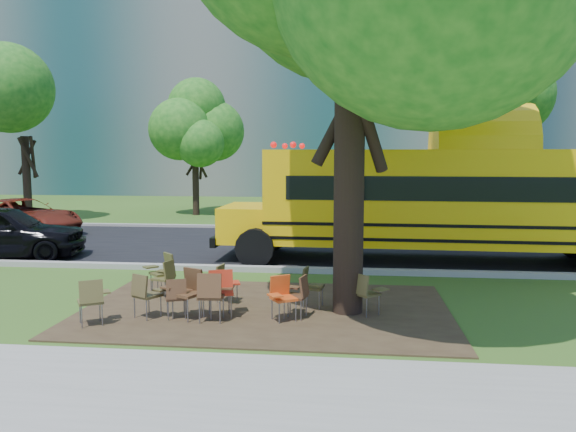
# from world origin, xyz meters

# --- Properties ---
(ground) EXTENTS (160.00, 160.00, 0.00)m
(ground) POSITION_xyz_m (0.00, 0.00, 0.00)
(ground) COLOR #32551A
(ground) RESTS_ON ground
(sidewalk) EXTENTS (60.00, 4.00, 0.04)m
(sidewalk) POSITION_xyz_m (0.00, -5.00, 0.02)
(sidewalk) COLOR gray
(sidewalk) RESTS_ON ground
(dirt_patch) EXTENTS (7.00, 4.50, 0.03)m
(dirt_patch) POSITION_xyz_m (1.00, -0.50, 0.01)
(dirt_patch) COLOR #382819
(dirt_patch) RESTS_ON ground
(asphalt_road) EXTENTS (80.00, 8.00, 0.04)m
(asphalt_road) POSITION_xyz_m (0.00, 7.00, 0.02)
(asphalt_road) COLOR black
(asphalt_road) RESTS_ON ground
(kerb_near) EXTENTS (80.00, 0.25, 0.14)m
(kerb_near) POSITION_xyz_m (0.00, 3.00, 0.07)
(kerb_near) COLOR gray
(kerb_near) RESTS_ON ground
(kerb_far) EXTENTS (80.00, 0.25, 0.14)m
(kerb_far) POSITION_xyz_m (0.00, 11.10, 0.07)
(kerb_far) COLOR gray
(kerb_far) RESTS_ON ground
(building_main) EXTENTS (38.00, 16.00, 22.00)m
(building_main) POSITION_xyz_m (-8.00, 36.00, 11.00)
(building_main) COLOR slate
(building_main) RESTS_ON ground
(bg_tree_0) EXTENTS (5.20, 5.20, 7.18)m
(bg_tree_0) POSITION_xyz_m (-12.00, 13.00, 4.57)
(bg_tree_0) COLOR black
(bg_tree_0) RESTS_ON ground
(bg_tree_2) EXTENTS (4.80, 4.80, 6.62)m
(bg_tree_2) POSITION_xyz_m (-5.00, 16.00, 4.21)
(bg_tree_2) COLOR black
(bg_tree_2) RESTS_ON ground
(bg_tree_3) EXTENTS (5.60, 5.60, 7.84)m
(bg_tree_3) POSITION_xyz_m (8.00, 14.00, 5.03)
(bg_tree_3) COLOR black
(bg_tree_3) RESTS_ON ground
(school_bus) EXTENTS (12.81, 3.20, 3.11)m
(school_bus) POSITION_xyz_m (5.92, 4.69, 1.80)
(school_bus) COLOR #F0B907
(school_bus) RESTS_ON ground
(chair_0) EXTENTS (0.57, 0.71, 0.85)m
(chair_0) POSITION_xyz_m (-1.83, -1.87, 0.53)
(chair_0) COLOR brown
(chair_0) RESTS_ON ground
(chair_1) EXTENTS (0.71, 0.56, 0.85)m
(chair_1) POSITION_xyz_m (-1.05, -1.37, 0.52)
(chair_1) COLOR #4A3D20
(chair_1) RESTS_ON ground
(chair_2) EXTENTS (0.53, 0.60, 0.77)m
(chair_2) POSITION_xyz_m (-0.49, -1.31, 0.48)
(chair_2) COLOR #4D301B
(chair_2) RESTS_ON ground
(chair_3) EXTENTS (0.77, 0.60, 0.93)m
(chair_3) POSITION_xyz_m (-0.31, -1.24, 0.57)
(chair_3) COLOR #4C301B
(chair_3) RESTS_ON ground
(chair_4) EXTENTS (0.61, 0.58, 0.93)m
(chair_4) POSITION_xyz_m (0.20, -1.45, 0.57)
(chair_4) COLOR #50321C
(chair_4) RESTS_ON ground
(chair_5) EXTENTS (0.55, 0.68, 0.82)m
(chair_5) POSITION_xyz_m (1.39, -1.19, 0.51)
(chair_5) COLOR #CE4815
(chair_5) RESTS_ON ground
(chair_6) EXTENTS (0.47, 0.61, 0.81)m
(chair_6) POSITION_xyz_m (1.68, -1.01, 0.50)
(chair_6) COLOR #482B19
(chair_6) RESTS_ON ground
(chair_7) EXTENTS (0.69, 0.55, 0.81)m
(chair_7) POSITION_xyz_m (2.91, -0.72, 0.50)
(chair_7) COLOR #504722
(chair_7) RESTS_ON ground
(chair_8) EXTENTS (0.48, 0.61, 0.79)m
(chair_8) POSITION_xyz_m (-1.22, 0.21, 0.49)
(chair_8) COLOR #4B4620
(chair_8) RESTS_ON ground
(chair_9) EXTENTS (0.75, 0.60, 0.88)m
(chair_9) POSITION_xyz_m (-1.37, 0.52, 0.54)
(chair_9) COLOR #4A4720
(chair_9) RESTS_ON ground
(chair_10) EXTENTS (0.45, 0.57, 0.77)m
(chair_10) POSITION_xyz_m (0.10, -0.08, 0.48)
(chair_10) COLOR brown
(chair_10) RESTS_ON ground
(chair_11) EXTENTS (0.64, 0.71, 0.94)m
(chair_11) POSITION_xyz_m (0.30, -1.16, 0.58)
(chair_11) COLOR red
(chair_11) RESTS_ON ground
(chair_12) EXTENTS (0.47, 0.58, 0.80)m
(chair_12) POSITION_xyz_m (1.85, -0.29, 0.50)
(chair_12) COLOR #423E1C
(chair_12) RESTS_ON ground
(black_car) EXTENTS (4.93, 2.83, 1.58)m
(black_car) POSITION_xyz_m (-7.34, 3.89, 0.79)
(black_car) COLOR black
(black_car) RESTS_ON ground
(bg_car_red) EXTENTS (5.36, 3.87, 1.35)m
(bg_car_red) POSITION_xyz_m (-9.54, 8.50, 0.68)
(bg_car_red) COLOR #5F1C10
(bg_car_red) RESTS_ON ground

